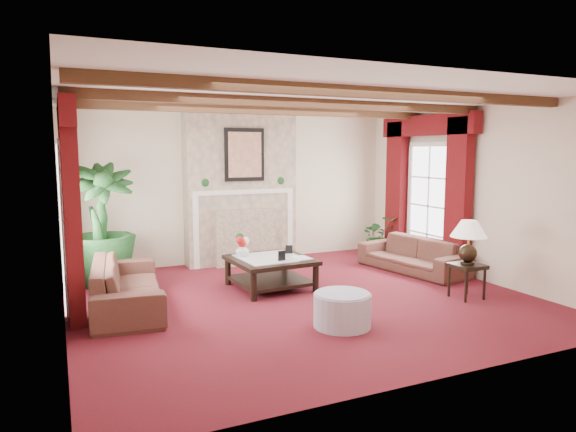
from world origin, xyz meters
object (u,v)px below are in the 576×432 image
sofa_left (126,277)px  sofa_right (413,249)px  side_table (467,281)px  coffee_table (271,273)px  ottoman (342,310)px  potted_palm (101,251)px

sofa_left → sofa_right: size_ratio=1.09×
sofa_left → sofa_right: bearing=-82.5°
side_table → sofa_left: bearing=161.3°
sofa_right → coffee_table: (-2.59, -0.01, -0.15)m
side_table → ottoman: (-2.15, -0.30, -0.05)m
coffee_table → side_table: side_table is taller
side_table → ottoman: size_ratio=0.72×
sofa_left → side_table: size_ratio=4.53×
coffee_table → ottoman: (0.12, -1.88, -0.03)m
coffee_table → side_table: 2.76m
sofa_left → side_table: sofa_left is taller
side_table → sofa_right: bearing=78.7°
coffee_table → ottoman: 1.88m
sofa_left → ottoman: sofa_left is taller
coffee_table → sofa_right: bearing=-2.9°
coffee_table → ottoman: size_ratio=1.68×
potted_palm → ottoman: bearing=-53.3°
potted_palm → coffee_table: 2.61m
coffee_table → ottoman: bearing=-89.5°
potted_palm → side_table: potted_palm is taller
potted_palm → coffee_table: (2.25, -1.30, -0.29)m
potted_palm → coffee_table: potted_palm is taller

